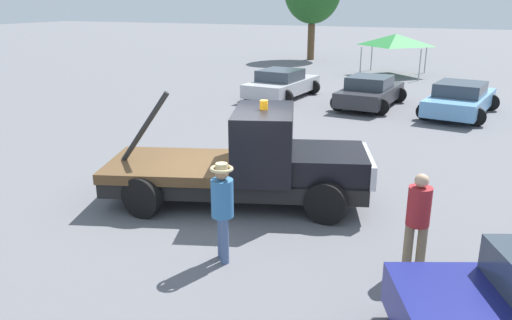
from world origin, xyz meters
The scene contains 9 objects.
ground_plane centered at (0.00, 0.00, 0.00)m, with size 160.00×160.00×0.00m, color slate.
tow_truck centered at (0.34, 0.11, 0.92)m, with size 6.17×3.77×2.51m.
person_near_truck centered at (4.08, -1.56, 1.00)m, with size 0.38×0.38×1.73m.
person_at_hood centered at (0.96, -2.53, 1.06)m, with size 0.40×0.40×1.80m.
parked_car_silver centered at (-3.51, 12.35, 0.65)m, with size 2.81×4.70×1.34m.
parked_car_charcoal centered at (0.70, 11.88, 0.65)m, with size 2.72×4.54×1.34m.
parked_car_skyblue centered at (4.30, 11.59, 0.65)m, with size 3.02×4.93×1.34m.
canopy_tent_green centered at (0.15, 22.11, 2.11)m, with size 3.45×3.45×2.46m.
traffic_cone centered at (-0.58, 4.41, 0.25)m, with size 0.40×0.40×0.55m.
Camera 1 is at (4.61, -9.53, 4.37)m, focal length 35.00 mm.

